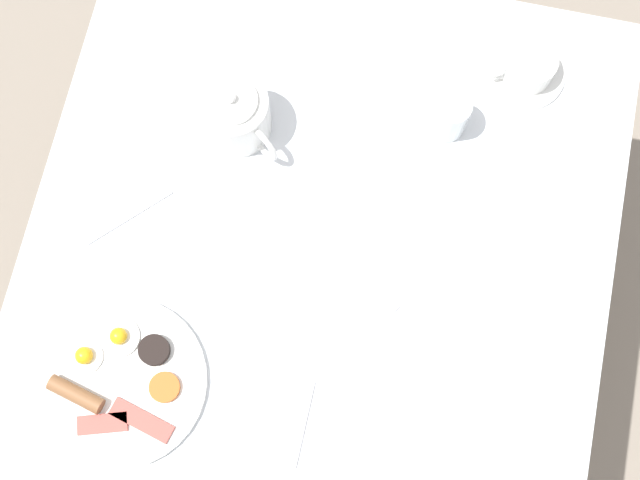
# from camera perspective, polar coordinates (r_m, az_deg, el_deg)

# --- Properties ---
(ground_plane) EXTENTS (8.00, 8.00, 0.00)m
(ground_plane) POSITION_cam_1_polar(r_m,az_deg,el_deg) (2.24, 0.00, -4.98)
(ground_plane) COLOR gray
(table) EXTENTS (1.05, 0.99, 0.74)m
(table) POSITION_cam_1_polar(r_m,az_deg,el_deg) (1.58, 0.00, -0.83)
(table) COLOR silver
(table) RESTS_ON ground_plane
(breakfast_plate) EXTENTS (0.28, 0.28, 0.04)m
(breakfast_plate) POSITION_cam_1_polar(r_m,az_deg,el_deg) (1.50, -12.67, -8.73)
(breakfast_plate) COLOR white
(breakfast_plate) RESTS_ON table
(teapot_near) EXTENTS (0.14, 0.18, 0.13)m
(teapot_near) POSITION_cam_1_polar(r_m,az_deg,el_deg) (1.54, -5.46, 8.02)
(teapot_near) COLOR white
(teapot_near) RESTS_ON table
(teacup_with_saucer_left) EXTENTS (0.14, 0.14, 0.06)m
(teacup_with_saucer_left) POSITION_cam_1_polar(r_m,az_deg,el_deg) (1.64, 13.17, 10.69)
(teacup_with_saucer_left) COLOR white
(teacup_with_saucer_left) RESTS_ON table
(water_glass_tall) EXTENTS (0.07, 0.07, 0.09)m
(water_glass_tall) POSITION_cam_1_polar(r_m,az_deg,el_deg) (1.56, 8.25, 7.91)
(water_glass_tall) COLOR white
(water_glass_tall) RESTS_ON table
(fork_by_plate) EXTENTS (0.13, 0.13, 0.00)m
(fork_by_plate) POSITION_cam_1_polar(r_m,az_deg,el_deg) (1.56, -12.16, 1.53)
(fork_by_plate) COLOR silver
(fork_by_plate) RESTS_ON table
(knife_by_plate) EXTENTS (0.15, 0.19, 0.00)m
(knife_by_plate) POSITION_cam_1_polar(r_m,az_deg,el_deg) (1.51, 1.99, -1.31)
(knife_by_plate) COLOR silver
(knife_by_plate) RESTS_ON table
(spoon_for_tea) EXTENTS (0.14, 0.02, 0.00)m
(spoon_for_tea) POSITION_cam_1_polar(r_m,az_deg,el_deg) (1.47, -1.19, -11.68)
(spoon_for_tea) COLOR silver
(spoon_for_tea) RESTS_ON table
(fork_spare) EXTENTS (0.11, 0.15, 0.00)m
(fork_spare) POSITION_cam_1_polar(r_m,az_deg,el_deg) (1.48, 7.75, -10.85)
(fork_spare) COLOR silver
(fork_spare) RESTS_ON table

